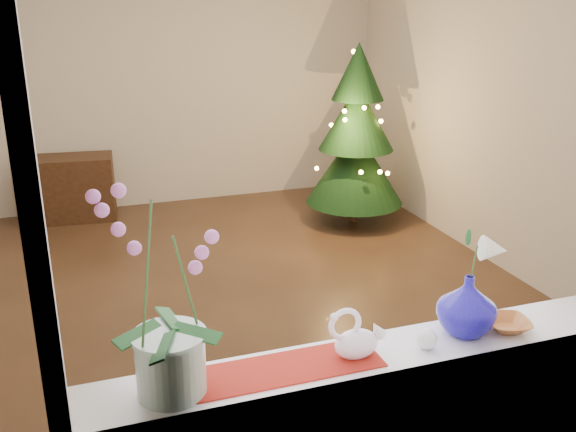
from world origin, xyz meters
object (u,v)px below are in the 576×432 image
at_px(blue_vase, 467,301).
at_px(side_table, 70,188).
at_px(paperweight, 427,339).
at_px(amber_dish, 507,325).
at_px(xmas_tree, 356,135).
at_px(orchid_pot, 166,293).
at_px(swan, 357,333).

height_order(blue_vase, side_table, blue_vase).
bearing_deg(blue_vase, side_table, 106.55).
relative_size(paperweight, amber_dish, 0.54).
bearing_deg(xmas_tree, blue_vase, -108.84).
bearing_deg(orchid_pot, xmas_tree, 57.51).
relative_size(paperweight, xmas_tree, 0.04).
relative_size(blue_vase, xmas_tree, 0.15).
bearing_deg(swan, orchid_pot, 155.71).
xyz_separation_m(xmas_tree, side_table, (-2.61, 0.96, -0.54)).
bearing_deg(xmas_tree, amber_dish, -106.35).
bearing_deg(side_table, paperweight, -70.08).
bearing_deg(amber_dish, xmas_tree, 73.65).
distance_m(blue_vase, paperweight, 0.22).
relative_size(orchid_pot, blue_vase, 2.64).
bearing_deg(amber_dish, paperweight, -176.41).
xyz_separation_m(orchid_pot, blue_vase, (1.09, 0.02, -0.22)).
bearing_deg(orchid_pot, side_table, 93.43).
height_order(blue_vase, amber_dish, blue_vase).
height_order(paperweight, amber_dish, paperweight).
distance_m(swan, blue_vase, 0.46).
relative_size(orchid_pot, swan, 3.21).
relative_size(paperweight, side_table, 0.09).
relative_size(amber_dish, side_table, 0.17).
height_order(paperweight, xmas_tree, xmas_tree).
xyz_separation_m(swan, blue_vase, (0.45, 0.02, 0.04)).
distance_m(orchid_pot, amber_dish, 1.30).
height_order(orchid_pot, swan, orchid_pot).
height_order(swan, paperweight, swan).
bearing_deg(orchid_pot, blue_vase, 1.23).
bearing_deg(swan, amber_dish, -25.27).
xyz_separation_m(amber_dish, xmas_tree, (1.08, 3.67, -0.08)).
height_order(orchid_pot, blue_vase, orchid_pot).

